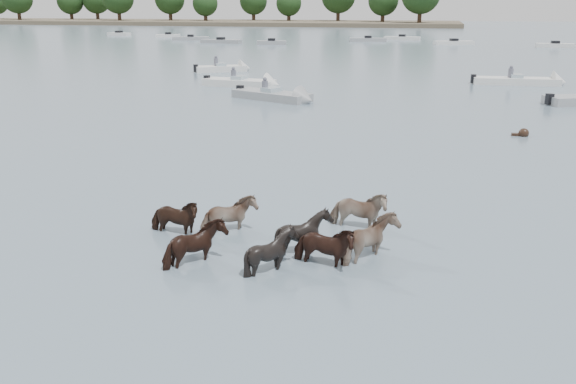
# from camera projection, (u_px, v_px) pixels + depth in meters

# --- Properties ---
(ground) EXTENTS (400.00, 400.00, 0.00)m
(ground) POSITION_uv_depth(u_px,v_px,m) (284.00, 246.00, 14.13)
(ground) COLOR slate
(ground) RESTS_ON ground
(shoreline) EXTENTS (160.00, 30.00, 1.00)m
(shoreline) POSITION_uv_depth(u_px,v_px,m) (168.00, 22.00, 168.48)
(shoreline) COLOR #4C4233
(shoreline) RESTS_ON ground
(pony_herd) EXTENTS (6.26, 4.12, 1.27)m
(pony_herd) POSITION_uv_depth(u_px,v_px,m) (282.00, 236.00, 13.82)
(pony_herd) COLOR black
(pony_herd) RESTS_ON ground
(swimming_pony) EXTENTS (0.72, 0.44, 0.44)m
(swimming_pony) POSITION_uv_depth(u_px,v_px,m) (522.00, 134.00, 25.89)
(swimming_pony) COLOR black
(swimming_pony) RESTS_ON ground
(motorboat_a) EXTENTS (5.72, 2.26, 1.92)m
(motorboat_a) POSITION_uv_depth(u_px,v_px,m) (249.00, 83.00, 41.25)
(motorboat_a) COLOR silver
(motorboat_a) RESTS_ON ground
(motorboat_b) EXTENTS (5.65, 3.72, 1.92)m
(motorboat_b) POSITION_uv_depth(u_px,v_px,m) (282.00, 97.00, 35.25)
(motorboat_b) COLOR gray
(motorboat_b) RESTS_ON ground
(motorboat_c) EXTENTS (6.52, 1.95, 1.92)m
(motorboat_c) POSITION_uv_depth(u_px,v_px,m) (528.00, 81.00, 42.29)
(motorboat_c) COLOR silver
(motorboat_c) RESTS_ON ground
(motorboat_f) EXTENTS (4.84, 3.74, 1.92)m
(motorboat_f) POSITION_uv_depth(u_px,v_px,m) (229.00, 69.00, 50.68)
(motorboat_f) COLOR silver
(motorboat_f) RESTS_ON ground
(distant_flotilla) EXTENTS (106.75, 19.86, 0.93)m
(distant_flotilla) POSITION_uv_depth(u_px,v_px,m) (405.00, 41.00, 87.52)
(distant_flotilla) COLOR silver
(distant_flotilla) RESTS_ON ground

